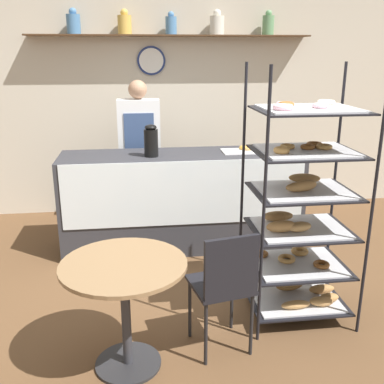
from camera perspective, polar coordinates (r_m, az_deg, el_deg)
ground_plane at (r=3.71m, az=0.88°, el=-14.48°), size 14.00×14.00×0.00m
back_wall at (r=5.64m, az=-2.68°, el=11.46°), size 10.00×0.30×2.70m
display_counter at (r=4.62m, az=-1.27°, el=-1.05°), size 2.42×0.65×0.98m
pastry_rack at (r=3.38m, az=13.62°, el=-2.56°), size 0.77×0.62×1.89m
person_worker at (r=5.03m, az=-6.66°, el=5.29°), size 0.46×0.23×1.67m
cafe_table at (r=2.87m, az=-8.55°, el=-12.07°), size 0.78×0.78×0.73m
cafe_chair at (r=2.96m, az=4.27°, el=-11.16°), size 0.45×0.45×0.88m
coffee_carafe at (r=4.36m, az=-5.22°, el=6.47°), size 0.14×0.14×0.31m
donut_tray_counter at (r=4.63m, az=6.77°, el=5.38°), size 0.40×0.27×0.05m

